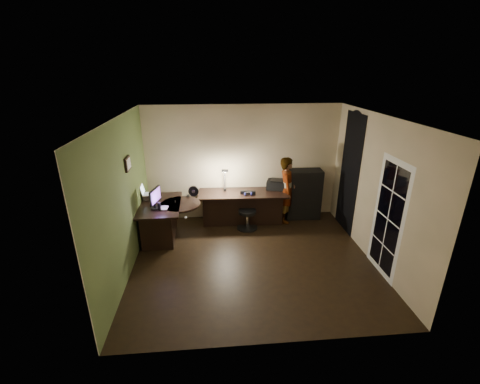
{
  "coord_description": "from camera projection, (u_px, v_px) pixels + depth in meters",
  "views": [
    {
      "loc": [
        -0.72,
        -5.21,
        3.47
      ],
      "look_at": [
        -0.15,
        1.05,
        1.0
      ],
      "focal_mm": 24.0,
      "sensor_mm": 36.0,
      "label": 1
    }
  ],
  "objects": [
    {
      "name": "wall_right",
      "position": [
        376.0,
        191.0,
        5.85
      ],
      "size": [
        0.01,
        4.0,
        2.7
      ],
      "primitive_type": "cube",
      "color": "#C2B18D",
      "rests_on": "floor"
    },
    {
      "name": "laptop_stand",
      "position": [
        148.0,
        197.0,
        6.89
      ],
      "size": [
        0.29,
        0.27,
        0.1
      ],
      "primitive_type": "cube",
      "rotation": [
        0.0,
        0.0,
        0.3
      ],
      "color": "silver",
      "rests_on": "desk_left"
    },
    {
      "name": "mouse",
      "position": [
        186.0,
        217.0,
        6.03
      ],
      "size": [
        0.06,
        0.08,
        0.03
      ],
      "primitive_type": "ellipsoid",
      "rotation": [
        0.0,
        0.0,
        -0.09
      ],
      "color": "silver",
      "rests_on": "desk_left"
    },
    {
      "name": "french_door",
      "position": [
        388.0,
        219.0,
        5.45
      ],
      "size": [
        0.02,
        0.92,
        2.1
      ],
      "primitive_type": "cube",
      "color": "white",
      "rests_on": "floor"
    },
    {
      "name": "person",
      "position": [
        287.0,
        190.0,
        7.45
      ],
      "size": [
        0.47,
        0.62,
        1.57
      ],
      "primitive_type": "imported",
      "rotation": [
        0.0,
        0.0,
        1.39
      ],
      "color": "#D8A88C",
      "rests_on": "floor"
    },
    {
      "name": "arched_doorway",
      "position": [
        349.0,
        174.0,
        6.94
      ],
      "size": [
        0.01,
        0.9,
        2.6
      ],
      "primitive_type": "cube",
      "color": "black",
      "rests_on": "floor"
    },
    {
      "name": "framed_picture",
      "position": [
        128.0,
        164.0,
        5.71
      ],
      "size": [
        0.04,
        0.3,
        0.25
      ],
      "primitive_type": "cube",
      "color": "black",
      "rests_on": "wall_left"
    },
    {
      "name": "speaker",
      "position": [
        159.0,
        206.0,
        6.35
      ],
      "size": [
        0.07,
        0.07,
        0.16
      ],
      "primitive_type": "cylinder",
      "rotation": [
        0.0,
        0.0,
        0.07
      ],
      "color": "black",
      "rests_on": "desk_left"
    },
    {
      "name": "desk_lamp",
      "position": [
        225.0,
        179.0,
        7.34
      ],
      "size": [
        0.19,
        0.3,
        0.6
      ],
      "primitive_type": "cube",
      "rotation": [
        0.0,
        0.0,
        -0.17
      ],
      "color": "black",
      "rests_on": "desk_right"
    },
    {
      "name": "desk_fan",
      "position": [
        194.0,
        193.0,
        6.83
      ],
      "size": [
        0.23,
        0.13,
        0.34
      ],
      "primitive_type": "cube",
      "rotation": [
        0.0,
        0.0,
        -0.05
      ],
      "color": "black",
      "rests_on": "desk_right"
    },
    {
      "name": "ceiling",
      "position": [
        255.0,
        117.0,
        5.17
      ],
      "size": [
        4.5,
        4.0,
        0.01
      ],
      "primitive_type": "cube",
      "color": "silver",
      "rests_on": "floor"
    },
    {
      "name": "laptop",
      "position": [
        149.0,
        190.0,
        6.84
      ],
      "size": [
        0.33,
        0.31,
        0.22
      ],
      "primitive_type": "cube",
      "rotation": [
        0.0,
        0.0,
        0.04
      ],
      "color": "silver",
      "rests_on": "laptop_stand"
    },
    {
      "name": "phone",
      "position": [
        188.0,
        196.0,
        7.07
      ],
      "size": [
        0.08,
        0.13,
        0.01
      ],
      "primitive_type": "cube",
      "rotation": [
        0.0,
        0.0,
        0.09
      ],
      "color": "black",
      "rests_on": "desk_left"
    },
    {
      "name": "cabinet",
      "position": [
        303.0,
        194.0,
        7.71
      ],
      "size": [
        0.82,
        0.43,
        1.21
      ],
      "primitive_type": "cube",
      "rotation": [
        0.0,
        0.0,
        -0.04
      ],
      "color": "black",
      "rests_on": "floor"
    },
    {
      "name": "headphones",
      "position": [
        248.0,
        194.0,
        7.17
      ],
      "size": [
        0.18,
        0.09,
        0.08
      ],
      "primitive_type": "cube",
      "rotation": [
        0.0,
        0.0,
        0.06
      ],
      "color": "#282CA0",
      "rests_on": "desk_right"
    },
    {
      "name": "printer",
      "position": [
        278.0,
        184.0,
        7.55
      ],
      "size": [
        0.59,
        0.52,
        0.22
      ],
      "primitive_type": "cube",
      "rotation": [
        0.0,
        0.0,
        -0.32
      ],
      "color": "black",
      "rests_on": "desk_right"
    },
    {
      "name": "monitor",
      "position": [
        155.0,
        201.0,
        6.4
      ],
      "size": [
        0.2,
        0.47,
        0.3
      ],
      "primitive_type": "cube",
      "rotation": [
        0.0,
        0.0,
        -0.25
      ],
      "color": "black",
      "rests_on": "desk_left"
    },
    {
      "name": "wall_back",
      "position": [
        243.0,
        163.0,
        7.52
      ],
      "size": [
        4.5,
        0.01,
        2.7
      ],
      "primitive_type": "cube",
      "color": "#C2B18D",
      "rests_on": "floor"
    },
    {
      "name": "wall_front",
      "position": [
        276.0,
        258.0,
        3.8
      ],
      "size": [
        4.5,
        0.01,
        2.7
      ],
      "primitive_type": "cube",
      "color": "#C2B18D",
      "rests_on": "floor"
    },
    {
      "name": "pen",
      "position": [
        175.0,
        201.0,
        6.77
      ],
      "size": [
        0.03,
        0.14,
        0.01
      ],
      "primitive_type": "cube",
      "rotation": [
        0.0,
        0.0,
        0.16
      ],
      "color": "black",
      "rests_on": "desk_left"
    },
    {
      "name": "green_wall_overlay",
      "position": [
        124.0,
        199.0,
        5.47
      ],
      "size": [
        0.0,
        4.0,
        2.7
      ],
      "primitive_type": "cube",
      "color": "#4D6130",
      "rests_on": "floor"
    },
    {
      "name": "desk_right",
      "position": [
        243.0,
        208.0,
        7.51
      ],
      "size": [
        2.06,
        0.78,
        0.76
      ],
      "primitive_type": "cube",
      "rotation": [
        0.0,
        0.0,
        -0.04
      ],
      "color": "black",
      "rests_on": "floor"
    },
    {
      "name": "floor",
      "position": [
        253.0,
        260.0,
        6.16
      ],
      "size": [
        4.5,
        4.0,
        0.01
      ],
      "primitive_type": "cube",
      "color": "black",
      "rests_on": "ground"
    },
    {
      "name": "notepad",
      "position": [
        164.0,
        208.0,
        6.46
      ],
      "size": [
        0.17,
        0.22,
        0.01
      ],
      "primitive_type": "cube",
      "rotation": [
        0.0,
        0.0,
        -0.11
      ],
      "color": "silver",
      "rests_on": "desk_left"
    },
    {
      "name": "desk_left",
      "position": [
        162.0,
        221.0,
        6.84
      ],
      "size": [
        0.87,
        1.38,
        0.79
      ],
      "primitive_type": "cube",
      "rotation": [
        0.0,
        0.0,
        0.02
      ],
      "color": "black",
      "rests_on": "floor"
    },
    {
      "name": "office_chair",
      "position": [
        247.0,
        211.0,
        7.21
      ],
      "size": [
        0.54,
        0.54,
        0.84
      ],
      "primitive_type": "cube",
      "rotation": [
        0.0,
        0.0,
        -0.16
      ],
      "color": "black",
      "rests_on": "floor"
    },
    {
      "name": "wall_left",
      "position": [
        123.0,
        199.0,
        5.47
      ],
      "size": [
        0.01,
        4.0,
        2.7
      ],
      "primitive_type": "cube",
      "color": "#C2B18D",
      "rests_on": "floor"
    }
  ]
}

